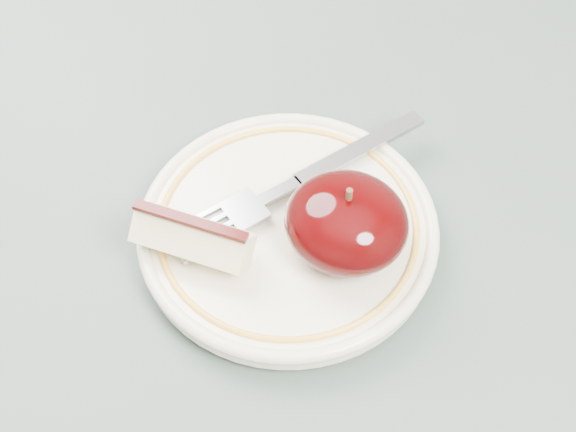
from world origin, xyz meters
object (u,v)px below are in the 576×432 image
at_px(table, 311,313).
at_px(fork, 296,183).
at_px(plate, 288,229).
at_px(apple_half, 346,222).

distance_m(table, fork, 0.12).
height_order(table, fork, fork).
distance_m(plate, fork, 0.03).
xyz_separation_m(plate, apple_half, (0.04, 0.00, 0.03)).
height_order(table, apple_half, apple_half).
bearing_deg(table, plate, -171.60).
height_order(table, plate, plate).
bearing_deg(apple_half, table, 179.05).
xyz_separation_m(plate, fork, (-0.01, 0.03, 0.01)).
bearing_deg(table, fork, 134.73).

